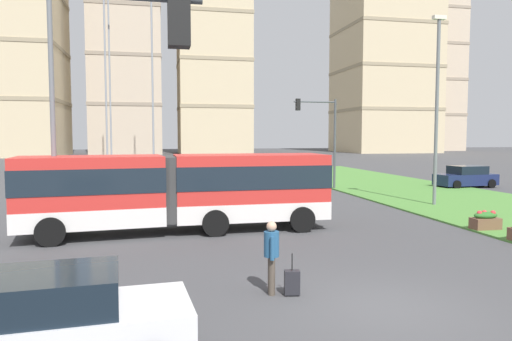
{
  "coord_description": "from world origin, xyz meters",
  "views": [
    {
      "loc": [
        -4.83,
        -9.19,
        3.74
      ],
      "look_at": [
        -0.45,
        11.41,
        2.2
      ],
      "focal_mm": 33.12,
      "sensor_mm": 36.0,
      "label": 1
    }
  ],
  "objects_px": {
    "car_navy_sedan": "(466,177)",
    "apartment_tower_east": "(423,66)",
    "apartment_tower_westcentre": "(126,38)",
    "apartment_tower_eastcentre": "(384,52)",
    "car_silver_hatch": "(136,184)",
    "traffic_light_far_right": "(322,129)",
    "car_white_van": "(49,324)",
    "traffic_light_near_left": "(23,123)",
    "apartment_tower_centre": "(213,42)",
    "articulated_bus": "(179,190)",
    "flower_planter_2": "(485,220)",
    "pedestrian_crossing": "(271,252)",
    "streetlight_median": "(437,104)",
    "apartment_tower_west": "(14,50)",
    "rolling_suitcase": "(292,282)",
    "streetlight_left": "(52,93)"
  },
  "relations": [
    {
      "from": "car_silver_hatch",
      "to": "apartment_tower_westcentre",
      "type": "height_order",
      "value": "apartment_tower_westcentre"
    },
    {
      "from": "rolling_suitcase",
      "to": "flower_planter_2",
      "type": "xyz_separation_m",
      "value": [
        9.6,
        5.66,
        0.11
      ]
    },
    {
      "from": "rolling_suitcase",
      "to": "apartment_tower_westcentre",
      "type": "distance_m",
      "value": 96.86
    },
    {
      "from": "articulated_bus",
      "to": "traffic_light_near_left",
      "type": "xyz_separation_m",
      "value": [
        -2.45,
        -12.27,
        2.25
      ]
    },
    {
      "from": "pedestrian_crossing",
      "to": "car_navy_sedan",
      "type": "bearing_deg",
      "value": 45.27
    },
    {
      "from": "apartment_tower_centre",
      "to": "apartment_tower_eastcentre",
      "type": "height_order",
      "value": "apartment_tower_centre"
    },
    {
      "from": "traffic_light_near_left",
      "to": "apartment_tower_centre",
      "type": "distance_m",
      "value": 97.8
    },
    {
      "from": "flower_planter_2",
      "to": "apartment_tower_centre",
      "type": "bearing_deg",
      "value": 90.31
    },
    {
      "from": "flower_planter_2",
      "to": "apartment_tower_east",
      "type": "xyz_separation_m",
      "value": [
        56.33,
        97.61,
        21.65
      ]
    },
    {
      "from": "car_navy_sedan",
      "to": "apartment_tower_west",
      "type": "relative_size",
      "value": 0.12
    },
    {
      "from": "flower_planter_2",
      "to": "apartment_tower_east",
      "type": "distance_m",
      "value": 114.76
    },
    {
      "from": "traffic_light_far_right",
      "to": "apartment_tower_eastcentre",
      "type": "relative_size",
      "value": 0.14
    },
    {
      "from": "apartment_tower_eastcentre",
      "to": "apartment_tower_west",
      "type": "bearing_deg",
      "value": -174.6
    },
    {
      "from": "car_silver_hatch",
      "to": "apartment_tower_centre",
      "type": "bearing_deg",
      "value": 79.29
    },
    {
      "from": "car_white_van",
      "to": "flower_planter_2",
      "type": "height_order",
      "value": "car_white_van"
    },
    {
      "from": "pedestrian_crossing",
      "to": "traffic_light_far_right",
      "type": "distance_m",
      "value": 22.55
    },
    {
      "from": "car_white_van",
      "to": "traffic_light_near_left",
      "type": "xyz_separation_m",
      "value": [
        0.14,
        -1.65,
        3.15
      ]
    },
    {
      "from": "flower_planter_2",
      "to": "articulated_bus",
      "type": "bearing_deg",
      "value": 168.74
    },
    {
      "from": "traffic_light_far_right",
      "to": "apartment_tower_centre",
      "type": "relative_size",
      "value": 0.13
    },
    {
      "from": "apartment_tower_westcentre",
      "to": "apartment_tower_eastcentre",
      "type": "xyz_separation_m",
      "value": [
        58.02,
        -1.53,
        -1.1
      ]
    },
    {
      "from": "car_navy_sedan",
      "to": "streetlight_median",
      "type": "height_order",
      "value": "streetlight_median"
    },
    {
      "from": "pedestrian_crossing",
      "to": "apartment_tower_centre",
      "type": "height_order",
      "value": "apartment_tower_centre"
    },
    {
      "from": "car_silver_hatch",
      "to": "apartment_tower_east",
      "type": "xyz_separation_m",
      "value": [
        70.22,
        83.76,
        21.32
      ]
    },
    {
      "from": "streetlight_median",
      "to": "flower_planter_2",
      "type": "bearing_deg",
      "value": -106.4
    },
    {
      "from": "pedestrian_crossing",
      "to": "traffic_light_far_right",
      "type": "bearing_deg",
      "value": 67.02
    },
    {
      "from": "streetlight_median",
      "to": "car_navy_sedan",
      "type": "bearing_deg",
      "value": 45.81
    },
    {
      "from": "flower_planter_2",
      "to": "traffic_light_near_left",
      "type": "height_order",
      "value": "traffic_light_near_left"
    },
    {
      "from": "articulated_bus",
      "to": "pedestrian_crossing",
      "type": "xyz_separation_m",
      "value": [
        1.76,
        -7.81,
        -0.65
      ]
    },
    {
      "from": "articulated_bus",
      "to": "apartment_tower_west",
      "type": "relative_size",
      "value": 0.31
    },
    {
      "from": "car_navy_sedan",
      "to": "apartment_tower_centre",
      "type": "relative_size",
      "value": 0.1
    },
    {
      "from": "traffic_light_far_right",
      "to": "pedestrian_crossing",
      "type": "bearing_deg",
      "value": -112.98
    },
    {
      "from": "pedestrian_crossing",
      "to": "streetlight_median",
      "type": "bearing_deg",
      "value": 44.93
    },
    {
      "from": "traffic_light_far_right",
      "to": "apartment_tower_east",
      "type": "distance_m",
      "value": 102.24
    },
    {
      "from": "pedestrian_crossing",
      "to": "apartment_tower_eastcentre",
      "type": "relative_size",
      "value": 0.04
    },
    {
      "from": "apartment_tower_east",
      "to": "apartment_tower_centre",
      "type": "bearing_deg",
      "value": -167.39
    },
    {
      "from": "pedestrian_crossing",
      "to": "car_white_van",
      "type": "bearing_deg",
      "value": -147.14
    },
    {
      "from": "apartment_tower_west",
      "to": "streetlight_median",
      "type": "bearing_deg",
      "value": -61.25
    },
    {
      "from": "articulated_bus",
      "to": "traffic_light_far_right",
      "type": "distance_m",
      "value": 16.69
    },
    {
      "from": "traffic_light_far_right",
      "to": "car_navy_sedan",
      "type": "bearing_deg",
      "value": -4.64
    },
    {
      "from": "car_white_van",
      "to": "apartment_tower_west",
      "type": "xyz_separation_m",
      "value": [
        -23.46,
        87.17,
        18.68
      ]
    },
    {
      "from": "flower_planter_2",
      "to": "streetlight_left",
      "type": "height_order",
      "value": "streetlight_left"
    },
    {
      "from": "car_silver_hatch",
      "to": "car_navy_sedan",
      "type": "height_order",
      "value": "same"
    },
    {
      "from": "articulated_bus",
      "to": "streetlight_median",
      "type": "relative_size",
      "value": 1.2
    },
    {
      "from": "streetlight_median",
      "to": "apartment_tower_centre",
      "type": "height_order",
      "value": "apartment_tower_centre"
    },
    {
      "from": "car_navy_sedan",
      "to": "apartment_tower_east",
      "type": "distance_m",
      "value": 98.02
    },
    {
      "from": "traffic_light_near_left",
      "to": "articulated_bus",
      "type": "bearing_deg",
      "value": 78.7
    },
    {
      "from": "car_silver_hatch",
      "to": "traffic_light_far_right",
      "type": "distance_m",
      "value": 13.1
    },
    {
      "from": "articulated_bus",
      "to": "streetlight_median",
      "type": "xyz_separation_m",
      "value": [
        13.71,
        4.11,
        3.8
      ]
    },
    {
      "from": "car_silver_hatch",
      "to": "traffic_light_far_right",
      "type": "height_order",
      "value": "traffic_light_far_right"
    },
    {
      "from": "streetlight_median",
      "to": "apartment_tower_eastcentre",
      "type": "distance_m",
      "value": 89.96
    }
  ]
}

